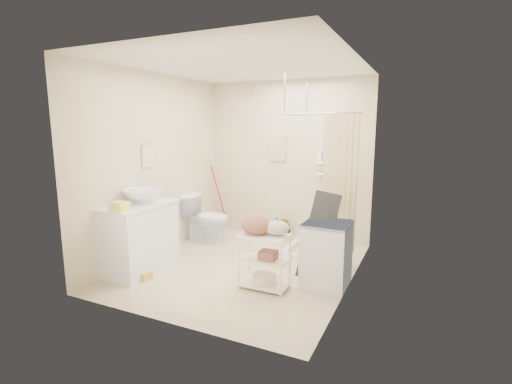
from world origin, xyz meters
TOP-DOWN VIEW (x-y plane):
  - floor at (0.00, 0.00)m, footprint 3.20×3.20m
  - ceiling at (0.00, 0.00)m, footprint 2.80×3.20m
  - wall_back at (0.00, 1.60)m, footprint 2.80×0.04m
  - wall_front at (0.00, -1.60)m, footprint 2.80×0.04m
  - wall_left at (-1.40, 0.00)m, footprint 0.04×3.20m
  - wall_right at (1.40, 0.00)m, footprint 0.04×3.20m
  - vanity at (-1.16, -0.67)m, footprint 0.56×1.00m
  - sink at (-1.15, -0.58)m, footprint 0.53×0.53m
  - counter_basket at (-1.07, -1.07)m, footprint 0.21×0.16m
  - floor_basket at (-0.93, -0.89)m, footprint 0.30×0.26m
  - toilet at (-1.04, 0.73)m, footprint 0.78×0.47m
  - mop at (-1.26, 1.48)m, footprint 0.13×0.13m
  - potted_plant_a at (-0.08, 1.38)m, footprint 0.23×0.20m
  - potted_plant_b at (0.07, 1.46)m, footprint 0.24×0.25m
  - hanging_towel at (-0.15, 1.58)m, footprint 0.28×0.03m
  - towel_ring at (-1.38, -0.20)m, footprint 0.04×0.22m
  - tp_holder at (-1.36, 0.05)m, footprint 0.08×0.12m
  - shower at (0.85, 1.05)m, footprint 1.10×1.10m
  - shampoo_bottle_a at (0.59, 1.52)m, footprint 0.10×0.10m
  - shampoo_bottle_b at (0.70, 1.51)m, footprint 0.09×0.09m
  - washing_machine at (1.14, -0.08)m, footprint 0.52×0.53m
  - laundry_rack at (0.52, -0.49)m, footprint 0.56×0.33m
  - ironing_board at (1.02, -0.01)m, footprint 0.32×0.10m

SIDE VIEW (x-z plane):
  - floor at x=0.00m, z-range 0.00..0.00m
  - floor_basket at x=-0.93m, z-range 0.00..0.14m
  - potted_plant_b at x=0.07m, z-range 0.00..0.35m
  - potted_plant_a at x=-0.08m, z-range 0.00..0.36m
  - washing_machine at x=1.14m, z-range 0.00..0.76m
  - laundry_rack at x=0.52m, z-range 0.00..0.77m
  - toilet at x=-1.04m, z-range 0.00..0.78m
  - vanity at x=-1.16m, z-range 0.00..0.88m
  - ironing_board at x=1.02m, z-range 0.00..1.12m
  - mop at x=-1.26m, z-range 0.00..1.17m
  - tp_holder at x=-1.36m, z-range 0.65..0.79m
  - counter_basket at x=-1.07m, z-range 0.88..0.99m
  - sink at x=-1.15m, z-range 0.88..1.06m
  - shower at x=0.85m, z-range 0.00..2.10m
  - wall_back at x=0.00m, z-range 0.00..2.60m
  - wall_front at x=0.00m, z-range 0.00..2.60m
  - wall_left at x=-1.40m, z-range 0.00..2.60m
  - wall_right at x=1.40m, z-range 0.00..2.60m
  - shampoo_bottle_b at x=0.70m, z-range 1.32..1.49m
  - shampoo_bottle_a at x=0.59m, z-range 1.32..1.54m
  - towel_ring at x=-1.38m, z-range 1.30..1.64m
  - hanging_towel at x=-0.15m, z-range 1.29..1.71m
  - ceiling at x=0.00m, z-range 2.58..2.62m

